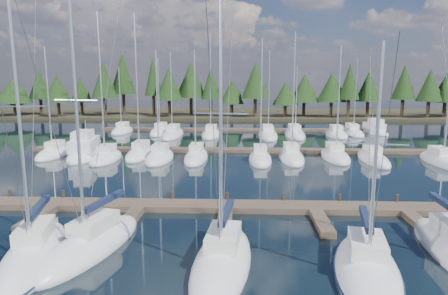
{
  "coord_description": "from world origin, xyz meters",
  "views": [
    {
      "loc": [
        1.0,
        -8.6,
        8.99
      ],
      "look_at": [
        -0.35,
        22.0,
        3.65
      ],
      "focal_mm": 32.0,
      "sensor_mm": 36.0,
      "label": 1
    }
  ],
  "objects_px": {
    "front_sailboat_2": "(91,245)",
    "front_sailboat_4": "(367,270)",
    "main_dock": "(226,209)",
    "motor_yacht_right": "(374,130)",
    "front_sailboat_1": "(34,254)",
    "motor_yacht_left": "(85,152)",
    "front_sailboat_3": "(222,261)"
  },
  "relations": [
    {
      "from": "front_sailboat_1",
      "to": "front_sailboat_2",
      "type": "distance_m",
      "value": 2.72
    },
    {
      "from": "front_sailboat_4",
      "to": "motor_yacht_right",
      "type": "xyz_separation_m",
      "value": [
        16.12,
        49.04,
        0.18
      ]
    },
    {
      "from": "front_sailboat_3",
      "to": "front_sailboat_2",
      "type": "bearing_deg",
      "value": 167.24
    },
    {
      "from": "front_sailboat_2",
      "to": "motor_yacht_right",
      "type": "xyz_separation_m",
      "value": [
        29.9,
        46.88,
        0.16
      ]
    },
    {
      "from": "front_sailboat_3",
      "to": "front_sailboat_4",
      "type": "bearing_deg",
      "value": -4.74
    },
    {
      "from": "front_sailboat_1",
      "to": "motor_yacht_right",
      "type": "distance_m",
      "value": 57.95
    },
    {
      "from": "motor_yacht_left",
      "to": "front_sailboat_1",
      "type": "bearing_deg",
      "value": -73.54
    },
    {
      "from": "front_sailboat_3",
      "to": "front_sailboat_4",
      "type": "distance_m",
      "value": 6.73
    },
    {
      "from": "front_sailboat_4",
      "to": "front_sailboat_3",
      "type": "bearing_deg",
      "value": 175.26
    },
    {
      "from": "front_sailboat_4",
      "to": "motor_yacht_left",
      "type": "bearing_deg",
      "value": 131.28
    },
    {
      "from": "front_sailboat_2",
      "to": "front_sailboat_4",
      "type": "distance_m",
      "value": 13.95
    },
    {
      "from": "front_sailboat_3",
      "to": "motor_yacht_right",
      "type": "height_order",
      "value": "front_sailboat_3"
    },
    {
      "from": "front_sailboat_4",
      "to": "motor_yacht_right",
      "type": "distance_m",
      "value": 51.62
    },
    {
      "from": "front_sailboat_3",
      "to": "motor_yacht_right",
      "type": "relative_size",
      "value": 1.62
    },
    {
      "from": "front_sailboat_1",
      "to": "motor_yacht_right",
      "type": "bearing_deg",
      "value": 56.08
    },
    {
      "from": "main_dock",
      "to": "motor_yacht_left",
      "type": "xyz_separation_m",
      "value": [
        -17.18,
        18.84,
        0.34
      ]
    },
    {
      "from": "main_dock",
      "to": "front_sailboat_3",
      "type": "distance_m",
      "value": 7.96
    },
    {
      "from": "front_sailboat_4",
      "to": "front_sailboat_2",
      "type": "bearing_deg",
      "value": 171.1
    },
    {
      "from": "front_sailboat_1",
      "to": "front_sailboat_2",
      "type": "xyz_separation_m",
      "value": [
        2.43,
        1.21,
        0.01
      ]
    },
    {
      "from": "front_sailboat_1",
      "to": "front_sailboat_2",
      "type": "relative_size",
      "value": 0.97
    },
    {
      "from": "main_dock",
      "to": "motor_yacht_right",
      "type": "relative_size",
      "value": 5.27
    },
    {
      "from": "front_sailboat_1",
      "to": "front_sailboat_3",
      "type": "xyz_separation_m",
      "value": [
        9.5,
        -0.39,
        0.0
      ]
    },
    {
      "from": "main_dock",
      "to": "front_sailboat_4",
      "type": "height_order",
      "value": "front_sailboat_4"
    },
    {
      "from": "main_dock",
      "to": "front_sailboat_4",
      "type": "xyz_separation_m",
      "value": [
        6.84,
        -8.51,
        0.06
      ]
    },
    {
      "from": "front_sailboat_4",
      "to": "motor_yacht_left",
      "type": "distance_m",
      "value": 36.4
    },
    {
      "from": "motor_yacht_left",
      "to": "main_dock",
      "type": "bearing_deg",
      "value": -47.65
    },
    {
      "from": "front_sailboat_1",
      "to": "front_sailboat_4",
      "type": "height_order",
      "value": "front_sailboat_1"
    },
    {
      "from": "front_sailboat_4",
      "to": "motor_yacht_left",
      "type": "height_order",
      "value": "front_sailboat_4"
    },
    {
      "from": "motor_yacht_left",
      "to": "front_sailboat_2",
      "type": "bearing_deg",
      "value": -67.89
    },
    {
      "from": "main_dock",
      "to": "front_sailboat_1",
      "type": "height_order",
      "value": "front_sailboat_1"
    },
    {
      "from": "front_sailboat_4",
      "to": "main_dock",
      "type": "bearing_deg",
      "value": 128.78
    },
    {
      "from": "front_sailboat_3",
      "to": "front_sailboat_1",
      "type": "bearing_deg",
      "value": 177.66
    }
  ]
}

